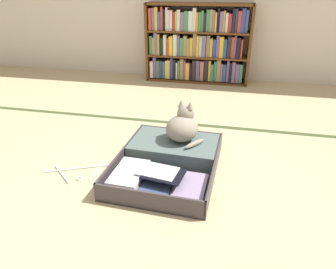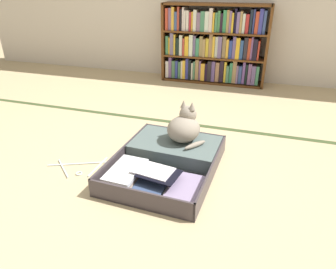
{
  "view_description": "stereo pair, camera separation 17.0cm",
  "coord_description": "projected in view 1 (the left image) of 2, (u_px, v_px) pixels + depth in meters",
  "views": [
    {
      "loc": [
        0.46,
        -1.38,
        1.07
      ],
      "look_at": [
        0.09,
        0.32,
        0.21
      ],
      "focal_mm": 32.83,
      "sensor_mm": 36.0,
      "label": 1
    },
    {
      "loc": [
        0.62,
        -1.34,
        1.07
      ],
      "look_at": [
        0.09,
        0.32,
        0.21
      ],
      "focal_mm": 32.83,
      "sensor_mm": 36.0,
      "label": 2
    }
  ],
  "objects": [
    {
      "name": "tatami_border",
      "position": [
        173.0,
        123.0,
        2.61
      ],
      "size": [
        4.8,
        0.05,
        0.0
      ],
      "color": "#394926",
      "rests_on": "ground_plane"
    },
    {
      "name": "ground_plane",
      "position": [
        141.0,
        189.0,
        1.77
      ],
      "size": [
        10.0,
        10.0,
        0.0
      ],
      "primitive_type": "plane",
      "color": "tan"
    },
    {
      "name": "bookshelf",
      "position": [
        197.0,
        45.0,
        3.55
      ],
      "size": [
        1.19,
        0.27,
        0.87
      ],
      "color": "brown",
      "rests_on": "ground_plane"
    },
    {
      "name": "clothes_hanger",
      "position": [
        80.0,
        171.0,
        1.93
      ],
      "size": [
        0.4,
        0.29,
        0.01
      ],
      "color": "silver",
      "rests_on": "ground_plane"
    },
    {
      "name": "black_cat",
      "position": [
        183.0,
        126.0,
        2.05
      ],
      "size": [
        0.3,
        0.29,
        0.27
      ],
      "color": "gray",
      "rests_on": "open_suitcase"
    },
    {
      "name": "open_suitcase",
      "position": [
        168.0,
        159.0,
        1.98
      ],
      "size": [
        0.64,
        0.81,
        0.12
      ],
      "color": "#3F373B",
      "rests_on": "ground_plane"
    }
  ]
}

